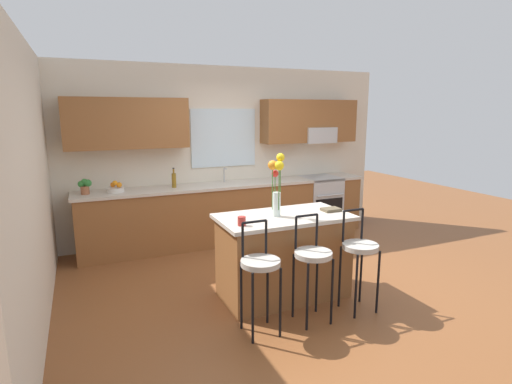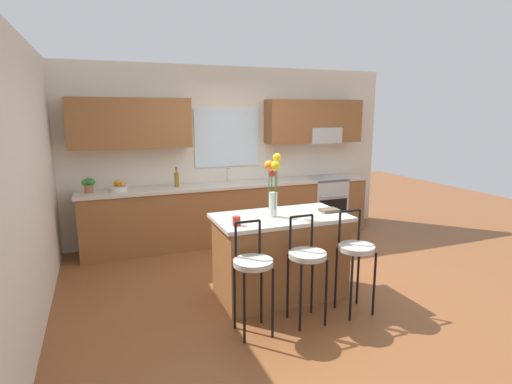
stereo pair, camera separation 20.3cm
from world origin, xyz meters
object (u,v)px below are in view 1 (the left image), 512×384
object	(u,v)px
bar_stool_far	(360,251)
potted_plant_small	(85,186)
flower_vase	(277,181)
mug_ceramic	(242,221)
kitchen_island	(283,256)
oven_range	(319,203)
fruit_bowl_oranges	(116,189)
bar_stool_middle	(313,259)
cookbook	(331,210)
bottle_olive_oil	(174,180)
bar_stool_near	(260,268)

from	to	relation	value
bar_stool_far	potted_plant_small	distance (m)	3.66
flower_vase	mug_ceramic	bearing A→B (deg)	-159.12
kitchen_island	oven_range	bearing A→B (deg)	49.22
mug_ceramic	fruit_bowl_oranges	size ratio (longest dim) A/B	0.38
bar_stool_middle	potted_plant_small	distance (m)	3.31
fruit_bowl_oranges	oven_range	bearing A→B (deg)	-0.48
bar_stool_middle	flower_vase	xyz separation A→B (m)	(-0.10, 0.59, 0.66)
mug_ceramic	cookbook	xyz separation A→B (m)	(1.13, 0.14, -0.03)
bar_stool_far	flower_vase	bearing A→B (deg)	137.51
bottle_olive_oil	mug_ceramic	bearing A→B (deg)	-85.78
oven_range	flower_vase	size ratio (longest dim) A/B	1.37
flower_vase	fruit_bowl_oranges	size ratio (longest dim) A/B	2.79
mug_ceramic	cookbook	bearing A→B (deg)	7.16
bar_stool_near	cookbook	bearing A→B (deg)	26.41
bottle_olive_oil	potted_plant_small	size ratio (longest dim) A/B	1.38
oven_range	kitchen_island	distance (m)	2.70
flower_vase	bottle_olive_oil	distance (m)	2.18
bottle_olive_oil	fruit_bowl_oranges	bearing A→B (deg)	179.77
cookbook	bottle_olive_oil	size ratio (longest dim) A/B	0.69
bar_stool_middle	potted_plant_small	xyz separation A→B (m)	(-1.93, 2.66, 0.40)
fruit_bowl_oranges	bottle_olive_oil	bearing A→B (deg)	-0.23
bar_stool_near	mug_ceramic	distance (m)	0.53
bar_stool_near	bar_stool_far	distance (m)	1.10
mug_ceramic	oven_range	bearing A→B (deg)	43.78
bar_stool_near	bottle_olive_oil	bearing A→B (deg)	93.83
oven_range	bar_stool_near	world-z (taller)	bar_stool_near
oven_range	bar_stool_middle	size ratio (longest dim) A/B	0.88
flower_vase	mug_ceramic	distance (m)	0.60
fruit_bowl_oranges	potted_plant_small	bearing A→B (deg)	-179.38
bar_stool_near	potted_plant_small	xyz separation A→B (m)	(-1.38, 2.66, 0.40)
mug_ceramic	bar_stool_far	bearing A→B (deg)	-20.42
bar_stool_near	cookbook	world-z (taller)	bar_stool_near
bar_stool_near	bar_stool_far	bearing A→B (deg)	0.00
oven_range	flower_vase	bearing A→B (deg)	-132.19
oven_range	bottle_olive_oil	bearing A→B (deg)	179.43
fruit_bowl_oranges	bar_stool_middle	bearing A→B (deg)	-59.99
bar_stool_far	potted_plant_small	world-z (taller)	potted_plant_small
cookbook	bottle_olive_oil	xyz separation A→B (m)	(-1.30, 2.11, 0.10)
flower_vase	potted_plant_small	size ratio (longest dim) A/B	3.18
potted_plant_small	fruit_bowl_oranges	bearing A→B (deg)	0.62
oven_range	flower_vase	xyz separation A→B (m)	(-1.86, -2.05, 0.84)
mug_ceramic	potted_plant_small	distance (m)	2.63
cookbook	fruit_bowl_oranges	bearing A→B (deg)	135.00
bar_stool_middle	cookbook	distance (m)	0.85
kitchen_island	bottle_olive_oil	bearing A→B (deg)	109.42
bar_stool_near	bottle_olive_oil	distance (m)	2.70
mug_ceramic	fruit_bowl_oranges	bearing A→B (deg)	113.47
bottle_olive_oil	potted_plant_small	bearing A→B (deg)	-179.96
oven_range	fruit_bowl_oranges	size ratio (longest dim) A/B	3.83
cookbook	potted_plant_small	xyz separation A→B (m)	(-2.50, 2.11, 0.10)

